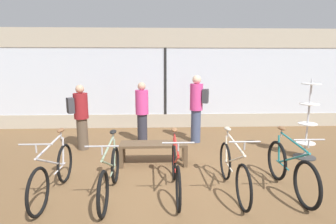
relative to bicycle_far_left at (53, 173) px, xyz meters
name	(u,v)px	position (x,y,z in m)	size (l,w,h in m)	color
ground_plane	(172,180)	(1.93, 0.47, -0.39)	(24.00, 24.00, 0.00)	brown
shop_back_wall	(165,78)	(1.93, 4.53, 1.25)	(12.00, 0.08, 3.20)	#B2A893
bicycle_far_left	(53,173)	(0.00, 0.00, 0.00)	(0.46, 1.76, 1.03)	black
bicycle_left	(110,175)	(0.91, -0.07, -0.02)	(0.46, 1.72, 1.01)	black
bicycle_center	(176,170)	(1.97, 0.03, -0.01)	(0.46, 1.71, 1.02)	black
bicycle_right	(233,170)	(2.91, 0.01, 0.00)	(0.46, 1.74, 1.03)	black
bicycle_far_right	(290,169)	(3.86, -0.01, 0.00)	(0.46, 1.70, 1.04)	black
accessory_rack	(307,127)	(5.00, 1.53, 0.34)	(0.48, 0.48, 1.78)	#333333
display_bench	(154,147)	(1.58, 1.27, 0.00)	(1.40, 0.44, 0.47)	brown
customer_near_rack	(81,115)	(-0.21, 2.33, 0.47)	(0.56, 0.49, 1.61)	brown
customer_by_window	(197,106)	(2.72, 2.83, 0.59)	(0.55, 0.44, 1.81)	#424C6B
customer_mid_floor	(142,112)	(1.26, 2.79, 0.47)	(0.47, 0.47, 1.63)	#2D2D38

